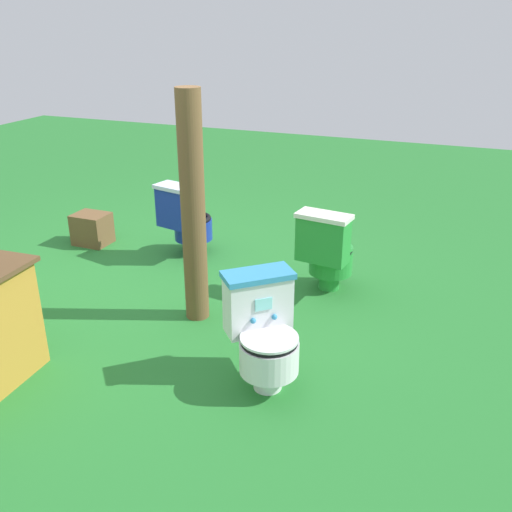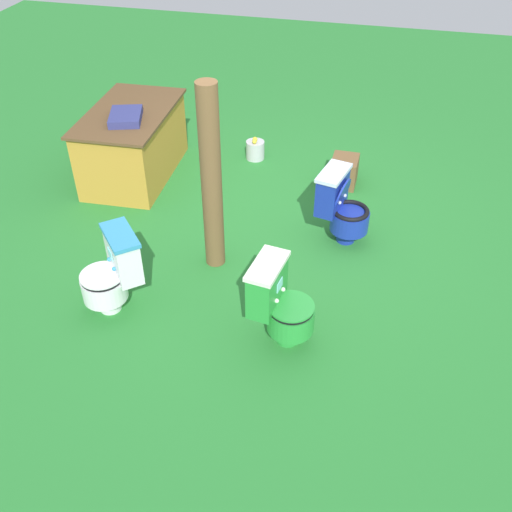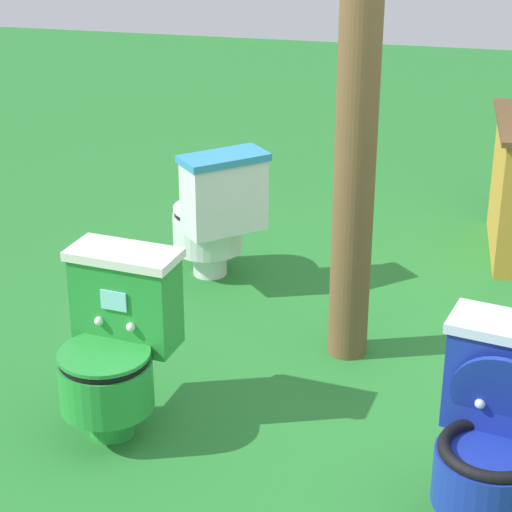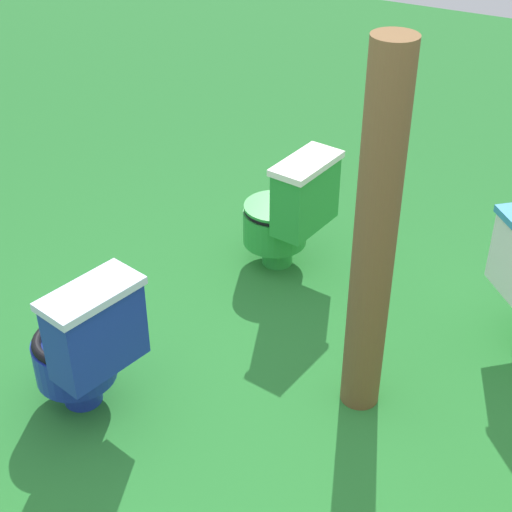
{
  "view_description": "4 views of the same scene",
  "coord_description": "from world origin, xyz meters",
  "px_view_note": "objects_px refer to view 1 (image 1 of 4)",
  "views": [
    {
      "loc": [
        -2.54,
        3.78,
        2.18
      ],
      "look_at": [
        -0.98,
        -0.23,
        0.35
      ],
      "focal_mm": 39.95,
      "sensor_mm": 36.0,
      "label": 1
    },
    {
      "loc": [
        -4.76,
        -1.12,
        3.42
      ],
      "look_at": [
        -0.95,
        -0.17,
        0.35
      ],
      "focal_mm": 40.94,
      "sensor_mm": 36.0,
      "label": 2
    },
    {
      "loc": [
        -0.24,
        -3.66,
        2.26
      ],
      "look_at": [
        -1.09,
        0.16,
        0.5
      ],
      "focal_mm": 68.67,
      "sensor_mm": 36.0,
      "label": 3
    },
    {
      "loc": [
        1.92,
        1.13,
        2.61
      ],
      "look_at": [
        -1.09,
        -0.49,
        0.32
      ],
      "focal_mm": 54.82,
      "sensor_mm": 36.0,
      "label": 4
    }
  ],
  "objects_px": {
    "toilet_blue": "(187,219)",
    "toilet_green": "(327,251)",
    "small_crate": "(92,229)",
    "wooden_post": "(193,210)",
    "toilet_white": "(264,331)"
  },
  "relations": [
    {
      "from": "toilet_blue",
      "to": "toilet_green",
      "type": "distance_m",
      "value": 1.49
    },
    {
      "from": "toilet_blue",
      "to": "small_crate",
      "type": "bearing_deg",
      "value": -162.31
    },
    {
      "from": "wooden_post",
      "to": "toilet_green",
      "type": "bearing_deg",
      "value": -136.25
    },
    {
      "from": "toilet_green",
      "to": "toilet_white",
      "type": "height_order",
      "value": "same"
    },
    {
      "from": "toilet_white",
      "to": "small_crate",
      "type": "height_order",
      "value": "toilet_white"
    },
    {
      "from": "toilet_green",
      "to": "wooden_post",
      "type": "bearing_deg",
      "value": -128.09
    },
    {
      "from": "toilet_green",
      "to": "small_crate",
      "type": "distance_m",
      "value": 2.53
    },
    {
      "from": "toilet_green",
      "to": "small_crate",
      "type": "bearing_deg",
      "value": -176.24
    },
    {
      "from": "toilet_green",
      "to": "toilet_white",
      "type": "bearing_deg",
      "value": -83.22
    },
    {
      "from": "toilet_green",
      "to": "small_crate",
      "type": "height_order",
      "value": "toilet_green"
    },
    {
      "from": "toilet_blue",
      "to": "toilet_green",
      "type": "xyz_separation_m",
      "value": [
        -1.46,
        0.28,
        -0.0
      ]
    },
    {
      "from": "small_crate",
      "to": "wooden_post",
      "type": "bearing_deg",
      "value": 149.93
    },
    {
      "from": "toilet_blue",
      "to": "small_crate",
      "type": "relative_size",
      "value": 2.09
    },
    {
      "from": "toilet_green",
      "to": "toilet_white",
      "type": "distance_m",
      "value": 1.41
    },
    {
      "from": "wooden_post",
      "to": "small_crate",
      "type": "height_order",
      "value": "wooden_post"
    }
  ]
}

